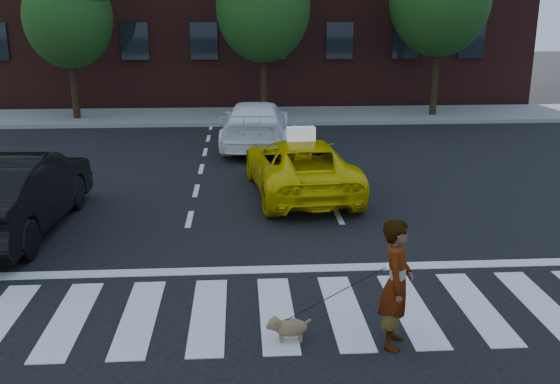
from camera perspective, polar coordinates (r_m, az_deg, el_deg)
name	(u,v)px	position (r m, az deg, el deg)	size (l,w,h in m)	color
ground	(277,313)	(9.33, -0.30, -11.00)	(120.00, 120.00, 0.00)	black
crosswalk	(277,313)	(9.33, -0.30, -10.97)	(13.00, 2.40, 0.01)	silver
stop_line	(271,269)	(10.77, -0.81, -7.08)	(12.00, 0.30, 0.01)	silver
sidewalk_far	(252,116)	(26.13, -2.61, 6.96)	(30.00, 4.00, 0.15)	slate
tree_left	(68,6)	(26.10, -18.82, 15.77)	(3.39, 3.38, 6.50)	black
taxi	(300,166)	(15.03, 1.82, 2.37)	(2.23, 4.83, 1.34)	#D8BF04
black_sedan	(13,192)	(13.42, -23.21, 0.03)	(1.76, 5.03, 1.66)	black
white_suv	(256,124)	(20.31, -2.23, 6.21)	(2.08, 5.11, 1.48)	white
woman	(396,284)	(8.28, 10.59, -8.26)	(0.64, 0.42, 1.75)	#999999
dog	(287,327)	(8.53, 0.68, -12.24)	(0.62, 0.25, 0.35)	#92734A
taxi_sign	(301,134)	(14.66, 1.93, 5.34)	(0.65, 0.28, 0.32)	white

